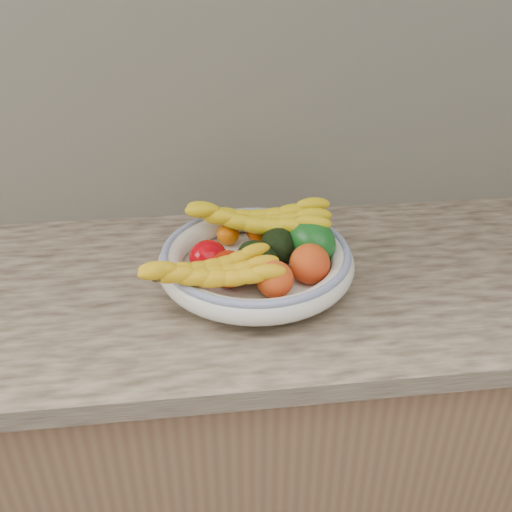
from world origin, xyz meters
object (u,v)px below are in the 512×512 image
object	(u,v)px
fruit_bowl	(256,261)
green_mango	(309,239)
banana_bunch_front	(211,275)
banana_bunch_back	(258,223)

from	to	relation	value
fruit_bowl	green_mango	distance (m)	0.12
fruit_bowl	banana_bunch_front	distance (m)	0.14
green_mango	banana_bunch_back	xyz separation A→B (m)	(-0.10, 0.06, 0.01)
fruit_bowl	green_mango	bearing A→B (deg)	12.98
green_mango	banana_bunch_front	bearing A→B (deg)	-178.12
green_mango	banana_bunch_front	size ratio (longest dim) A/B	0.47
banana_bunch_back	green_mango	bearing A→B (deg)	-20.22
fruit_bowl	green_mango	xyz separation A→B (m)	(0.11, 0.03, 0.03)
banana_bunch_back	banana_bunch_front	distance (m)	0.21
fruit_bowl	banana_bunch_back	bearing A→B (deg)	80.89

